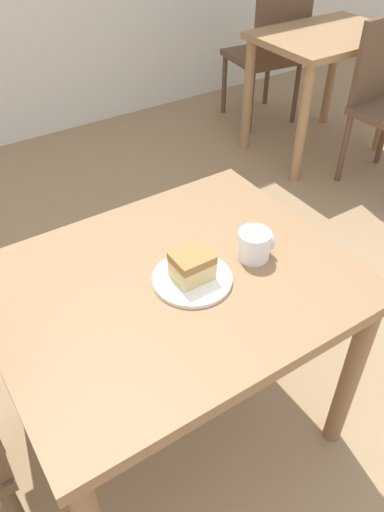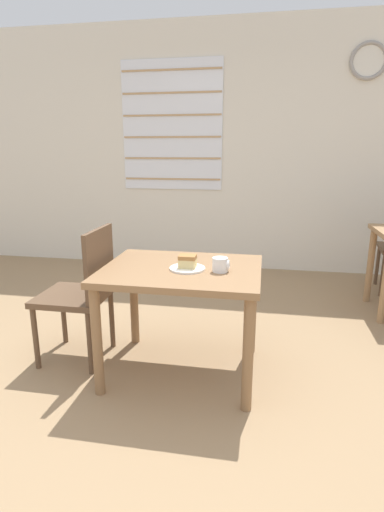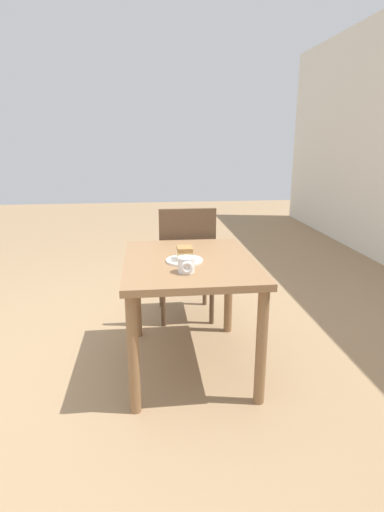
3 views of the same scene
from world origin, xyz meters
TOP-DOWN VIEW (x-y plane):
  - dining_table_near at (-0.01, 0.54)m, footprint 0.96×0.77m
  - dining_table_far at (1.85, 1.83)m, footprint 0.84×0.60m
  - chair_far_opposite at (1.85, 2.33)m, footprint 0.49×0.49m
  - plate at (0.03, 0.51)m, footprint 0.22×0.22m
  - cake_slice at (0.03, 0.51)m, footprint 0.10×0.09m
  - coffee_mug at (0.24, 0.50)m, footprint 0.10×0.09m

SIDE VIEW (x-z plane):
  - chair_far_opposite at x=1.85m, z-range 0.04..0.96m
  - dining_table_near at x=-0.01m, z-range 0.25..0.96m
  - dining_table_far at x=1.85m, z-range 0.23..0.98m
  - plate at x=0.03m, z-range 0.71..0.72m
  - coffee_mug at x=0.24m, z-range 0.71..0.79m
  - cake_slice at x=0.03m, z-range 0.72..0.80m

